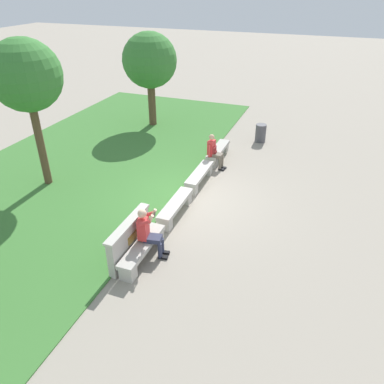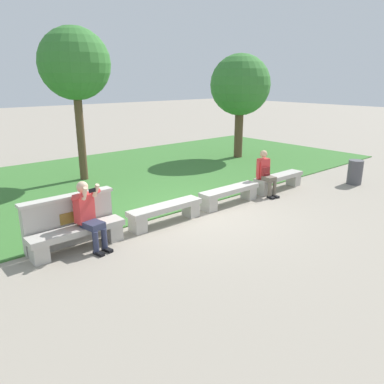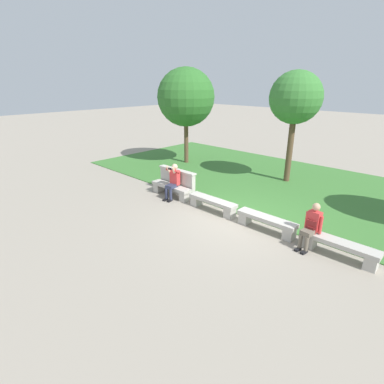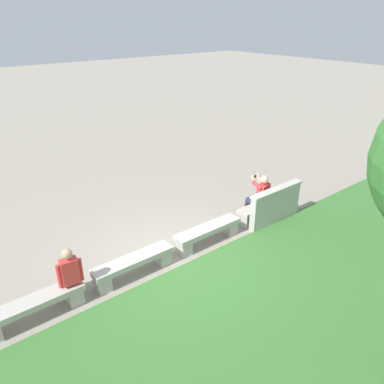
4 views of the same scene
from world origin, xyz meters
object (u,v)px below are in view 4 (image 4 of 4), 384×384
(bench_mid, at_px, (134,264))
(person_photographer, at_px, (259,194))
(bench_far, at_px, (34,306))
(bench_main, at_px, (265,208))
(person_distant, at_px, (69,272))
(bench_near, at_px, (208,232))
(backpack, at_px, (70,276))

(bench_mid, xyz_separation_m, person_photographer, (-3.96, -0.08, 0.44))
(bench_far, relative_size, person_photographer, 1.40)
(bench_mid, bearing_deg, bench_main, 180.00)
(bench_mid, height_order, person_photographer, person_photographer)
(bench_main, relative_size, person_distant, 1.47)
(bench_mid, relative_size, person_distant, 1.47)
(bench_near, bearing_deg, bench_mid, 0.00)
(bench_near, height_order, bench_far, same)
(bench_mid, distance_m, bench_far, 2.08)
(bench_main, xyz_separation_m, bench_near, (2.08, 0.00, 0.00))
(bench_main, relative_size, backpack, 4.32)
(person_distant, bearing_deg, bench_main, 179.32)
(bench_far, height_order, backpack, backpack)
(person_photographer, bearing_deg, bench_near, 2.33)
(person_photographer, height_order, backpack, person_photographer)
(bench_near, xyz_separation_m, person_photographer, (-1.87, -0.08, 0.44))
(bench_main, xyz_separation_m, backpack, (5.51, -0.02, 0.33))
(bench_near, xyz_separation_m, bench_mid, (2.08, 0.00, 0.00))
(backpack, bearing_deg, bench_mid, 179.08)
(bench_mid, bearing_deg, backpack, -0.92)
(bench_far, bearing_deg, person_photographer, -179.28)
(bench_near, distance_m, person_distant, 3.45)
(person_distant, xyz_separation_m, backpack, (0.00, 0.04, -0.05))
(bench_main, bearing_deg, backpack, -0.22)
(bench_main, distance_m, person_distant, 5.52)
(bench_main, height_order, person_distant, person_distant)
(bench_mid, xyz_separation_m, backpack, (1.34, -0.02, 0.33))
(bench_near, bearing_deg, bench_main, 180.00)
(bench_near, relative_size, backpack, 4.32)
(bench_mid, distance_m, person_distant, 1.40)
(person_distant, bearing_deg, bench_far, 5.06)
(bench_main, height_order, person_photographer, person_photographer)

